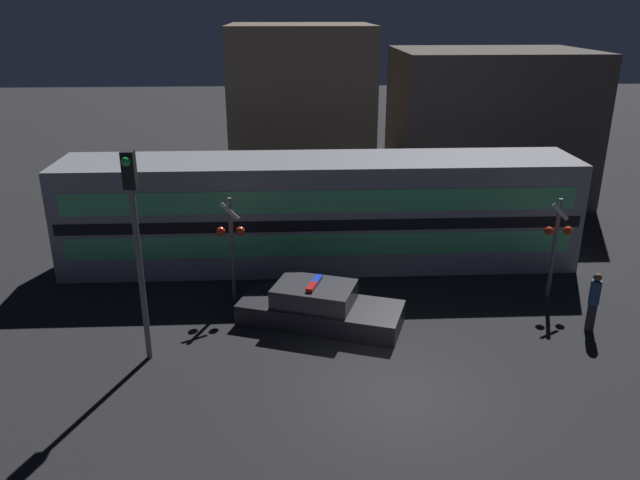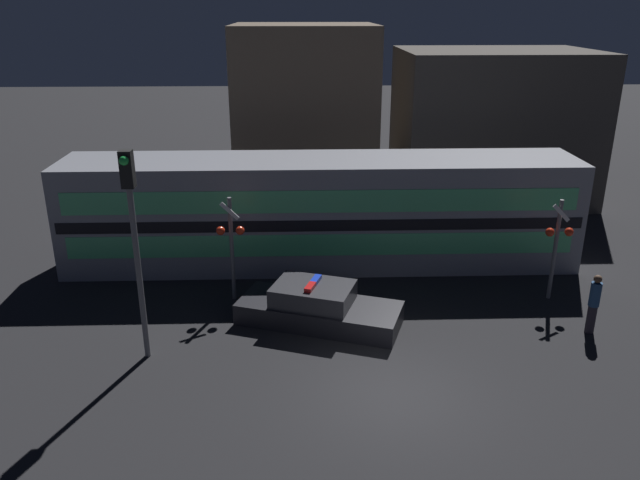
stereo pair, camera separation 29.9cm
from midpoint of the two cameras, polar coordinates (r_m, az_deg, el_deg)
name	(u,v)px [view 1 (the left image)]	position (r m, az deg, el deg)	size (l,w,h in m)	color
ground_plane	(399,394)	(15.38, 6.63, -13.86)	(120.00, 120.00, 0.00)	black
train	(319,212)	(21.85, -0.44, 2.60)	(17.67, 2.97, 3.77)	gray
police_car	(319,308)	(18.14, -0.57, -6.21)	(4.99, 3.22, 1.29)	black
pedestrian	(593,301)	(19.07, 23.31, -5.18)	(0.30, 0.30, 1.76)	#2D2833
crossing_signal_near	(556,240)	(20.36, 20.38, -0.02)	(0.85, 0.34, 3.24)	slate
crossing_signal_far	(231,241)	(19.09, -8.54, -0.11)	(0.85, 0.34, 3.32)	slate
traffic_light_corner	(135,227)	(15.79, -17.05, 1.15)	(0.30, 0.46, 5.51)	slate
building_left	(301,114)	(29.50, -2.03, 11.47)	(6.35, 5.84, 7.88)	brown
building_center	(487,125)	(30.76, 14.75, 10.16)	(8.64, 6.33, 6.79)	#47423D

